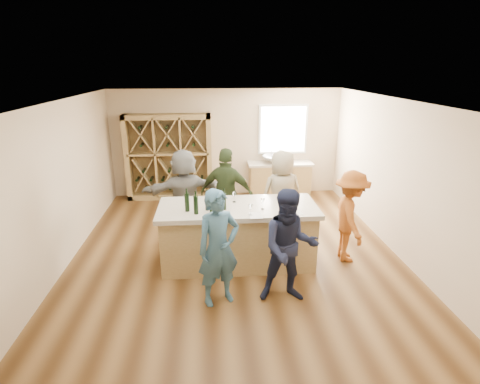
{
  "coord_description": "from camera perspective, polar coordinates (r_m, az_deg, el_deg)",
  "views": [
    {
      "loc": [
        -0.42,
        -6.29,
        3.38
      ],
      "look_at": [
        0.1,
        0.2,
        1.15
      ],
      "focal_mm": 28.0,
      "sensor_mm": 36.0,
      "label": 1
    }
  ],
  "objects": [
    {
      "name": "floor",
      "position": [
        7.18,
        -0.68,
        -9.65
      ],
      "size": [
        6.0,
        7.0,
        0.1
      ],
      "primitive_type": "cube",
      "color": "brown",
      "rests_on": "ground"
    },
    {
      "name": "ceiling",
      "position": [
        6.33,
        -0.78,
        14.1
      ],
      "size": [
        6.0,
        7.0,
        0.1
      ],
      "primitive_type": "cube",
      "color": "white",
      "rests_on": "ground"
    },
    {
      "name": "wall_back",
      "position": [
        10.05,
        -2.1,
        7.52
      ],
      "size": [
        6.0,
        0.1,
        2.8
      ],
      "primitive_type": "cube",
      "color": "#CDB494",
      "rests_on": "ground"
    },
    {
      "name": "wall_front",
      "position": [
        3.4,
        3.47,
        -16.65
      ],
      "size": [
        6.0,
        0.1,
        2.8
      ],
      "primitive_type": "cube",
      "color": "#CDB494",
      "rests_on": "ground"
    },
    {
      "name": "wall_left",
      "position": [
        7.1,
        -26.11,
        0.74
      ],
      "size": [
        0.1,
        7.0,
        2.8
      ],
      "primitive_type": "cube",
      "color": "#CDB494",
      "rests_on": "ground"
    },
    {
      "name": "wall_right",
      "position": [
        7.45,
        23.4,
        1.91
      ],
      "size": [
        0.1,
        7.0,
        2.8
      ],
      "primitive_type": "cube",
      "color": "#CDB494",
      "rests_on": "ground"
    },
    {
      "name": "window_frame",
      "position": [
        10.08,
        6.56,
        9.47
      ],
      "size": [
        1.3,
        0.06,
        1.3
      ],
      "primitive_type": "cube",
      "color": "white",
      "rests_on": "wall_back"
    },
    {
      "name": "window_pane",
      "position": [
        10.04,
        6.6,
        9.44
      ],
      "size": [
        1.18,
        0.01,
        1.18
      ],
      "primitive_type": "cube",
      "color": "white",
      "rests_on": "wall_back"
    },
    {
      "name": "wine_rack",
      "position": [
        9.89,
        -10.76,
        5.23
      ],
      "size": [
        2.2,
        0.45,
        2.2
      ],
      "primitive_type": "cube",
      "color": "#9C7E4A",
      "rests_on": "floor"
    },
    {
      "name": "back_counter_base",
      "position": [
        10.1,
        6.01,
        1.81
      ],
      "size": [
        1.6,
        0.58,
        0.86
      ],
      "primitive_type": "cube",
      "color": "#9C7E4A",
      "rests_on": "floor"
    },
    {
      "name": "back_counter_top",
      "position": [
        9.98,
        6.1,
        4.34
      ],
      "size": [
        1.7,
        0.62,
        0.06
      ],
      "primitive_type": "cube",
      "color": "#B3A692",
      "rests_on": "back_counter_base"
    },
    {
      "name": "sink",
      "position": [
        9.91,
        4.99,
        5.01
      ],
      "size": [
        0.54,
        0.54,
        0.19
      ],
      "primitive_type": "imported",
      "color": "silver",
      "rests_on": "back_counter_top"
    },
    {
      "name": "faucet",
      "position": [
        10.07,
        4.83,
        5.57
      ],
      "size": [
        0.02,
        0.02,
        0.3
      ],
      "primitive_type": "cylinder",
      "color": "silver",
      "rests_on": "back_counter_top"
    },
    {
      "name": "tasting_counter_base",
      "position": [
        6.63,
        -0.33,
        -6.83
      ],
      "size": [
        2.6,
        1.0,
        1.0
      ],
      "primitive_type": "cube",
      "color": "#9C7E4A",
      "rests_on": "floor"
    },
    {
      "name": "tasting_counter_top",
      "position": [
        6.42,
        -0.34,
        -2.48
      ],
      "size": [
        2.72,
        1.12,
        0.08
      ],
      "primitive_type": "cube",
      "color": "#B3A692",
      "rests_on": "tasting_counter_base"
    },
    {
      "name": "wine_bottle_a",
      "position": [
        6.19,
        -8.08,
        -1.54
      ],
      "size": [
        0.09,
        0.09,
        0.31
      ],
      "primitive_type": "cylinder",
      "rotation": [
        0.0,
        0.0,
        -0.22
      ],
      "color": "black",
      "rests_on": "tasting_counter_top"
    },
    {
      "name": "wine_bottle_b",
      "position": [
        6.06,
        -6.73,
        -1.97
      ],
      "size": [
        0.09,
        0.09,
        0.31
      ],
      "primitive_type": "cylinder",
      "rotation": [
        0.0,
        0.0,
        -0.22
      ],
      "color": "black",
      "rests_on": "tasting_counter_top"
    },
    {
      "name": "wine_bottle_c",
      "position": [
        6.21,
        -5.01,
        -1.57
      ],
      "size": [
        0.09,
        0.09,
        0.27
      ],
      "primitive_type": "cylinder",
      "rotation": [
        0.0,
        0.0,
        0.4
      ],
      "color": "black",
      "rests_on": "tasting_counter_top"
    },
    {
      "name": "wine_bottle_d",
      "position": [
        6.1,
        -4.34,
        -1.71
      ],
      "size": [
        0.09,
        0.09,
        0.31
      ],
      "primitive_type": "cylinder",
      "rotation": [
        0.0,
        0.0,
        -0.23
      ],
      "color": "black",
      "rests_on": "tasting_counter_top"
    },
    {
      "name": "wine_bottle_e",
      "position": [
        6.21,
        -2.43,
        -1.42
      ],
      "size": [
        0.09,
        0.09,
        0.29
      ],
      "primitive_type": "cylinder",
      "rotation": [
        0.0,
        0.0,
        0.38
      ],
      "color": "black",
      "rests_on": "tasting_counter_top"
    },
    {
      "name": "wine_glass_a",
      "position": [
        5.92,
        -3.22,
        -3.03
      ],
      "size": [
        0.07,
        0.07,
        0.18
      ],
      "primitive_type": "cone",
      "rotation": [
        0.0,
        0.0,
        -0.08
      ],
      "color": "white",
      "rests_on": "tasting_counter_top"
    },
    {
      "name": "wine_glass_b",
      "position": [
        5.99,
        1.62,
        -2.76
      ],
      "size": [
        0.07,
        0.07,
        0.18
      ],
      "primitive_type": "cone",
      "rotation": [
        0.0,
        0.0,
        0.02
      ],
      "color": "white",
      "rests_on": "tasting_counter_top"
    },
    {
      "name": "wine_glass_c",
      "position": [
        6.05,
        6.52,
        -2.67
      ],
      "size": [
        0.07,
        0.07,
        0.17
      ],
      "primitive_type": "cone",
      "rotation": [
        0.0,
        0.0,
        0.06
      ],
      "color": "white",
      "rests_on": "tasting_counter_top"
    },
    {
      "name": "wine_glass_d",
      "position": [
        6.24,
        3.48,
        -1.81
      ],
      "size": [
        0.09,
        0.09,
        0.19
      ],
      "primitive_type": "cone",
      "rotation": [
        0.0,
        0.0,
        -0.33
      ],
      "color": "white",
      "rests_on": "tasting_counter_top"
    },
    {
      "name": "wine_glass_e",
      "position": [
        6.27,
        8.62,
        -1.91
      ],
      "size": [
        0.08,
        0.08,
        0.19
      ],
      "primitive_type": "cone",
      "rotation": [
        0.0,
        0.0,
        0.19
      ],
      "color": "white",
      "rests_on": "tasting_counter_top"
    },
    {
      "name": "tasting_menu_a",
      "position": [
        6.05,
        -3.14,
        -3.46
      ],
      "size": [
        0.3,
        0.36,
        0.0
      ],
      "primitive_type": "cube",
      "rotation": [
        0.0,
        0.0,
        -0.27
      ],
      "color": "white",
      "rests_on": "tasting_counter_top"
    },
    {
      "name": "tasting_menu_b",
      "position": [
        6.02,
        2.43,
        -3.56
      ],
      "size": [
        0.21,
        0.28,
        0.0
      ],
      "primitive_type": "cube",
      "rotation": [
        0.0,
        0.0,
        -0.01
      ],
      "color": "white",
      "rests_on": "tasting_counter_top"
    },
    {
      "name": "tasting_menu_c",
      "position": [
        6.2,
        8.15,
        -3.04
      ],
      "size": [
        0.31,
        0.37,
        0.0
      ],
      "primitive_type": "cube",
      "rotation": [
        0.0,
        0.0,
        0.32
      ],
      "color": "white",
      "rests_on": "tasting_counter_top"
    },
    {
      "name": "person_near_left",
      "position": [
        5.43,
        -3.29,
        -8.54
      ],
      "size": [
        0.77,
        0.68,
        1.76
      ],
      "primitive_type": "imported",
      "rotation": [
        0.0,
        0.0,
        0.4
      ],
      "color": "#335972",
      "rests_on": "floor"
    },
    {
      "name": "person_near_right",
      "position": [
        5.52,
        7.55,
        -8.31
      ],
      "size": [
        0.86,
        0.5,
        1.74
      ],
      "primitive_type": "imported",
      "rotation": [
        0.0,
        0.0,
        -0.04
      ],
      "color": "#191E38",
      "rests_on": "floor"
    },
    {
      "name": "person_server",
      "position": [
        6.9,
        16.44,
        -3.6
      ],
      "size": [
        0.59,
        1.11,
        1.66
      ],
      "primitive_type": "imported",
      "rotation": [
        0.0,
        0.0,
        1.49
      ],
      "color": "#994C19",
      "rests_on": "floor"
    },
    {
      "name": "person_far_mid",
      "position": [
        7.44,
        -2.01,
        -0.34
      ],
      "size": [
        1.21,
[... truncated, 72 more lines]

